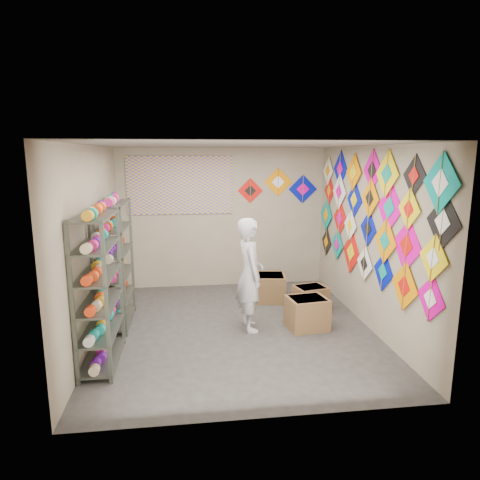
{
  "coord_description": "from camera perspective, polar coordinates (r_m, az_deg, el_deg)",
  "views": [
    {
      "loc": [
        -0.71,
        -6.01,
        2.57
      ],
      "look_at": [
        0.1,
        0.3,
        1.3
      ],
      "focal_mm": 32.0,
      "sensor_mm": 36.0,
      "label": 1
    }
  ],
  "objects": [
    {
      "name": "kite_wall_display",
      "position": [
        6.62,
        16.77,
        2.99
      ],
      "size": [
        0.05,
        4.35,
        2.02
      ],
      "color": "#E7009F",
      "rests_on": "room_walls"
    },
    {
      "name": "ground",
      "position": [
        6.57,
        -0.54,
        -11.73
      ],
      "size": [
        4.5,
        4.5,
        0.0
      ],
      "primitive_type": "plane",
      "color": "#332F2C"
    },
    {
      "name": "string_spools",
      "position": [
        6.1,
        -17.22,
        -3.71
      ],
      "size": [
        0.12,
        2.36,
        0.12
      ],
      "color": "#F62481",
      "rests_on": "ground"
    },
    {
      "name": "shelf_rack_front",
      "position": [
        5.51,
        -18.29,
        -6.4
      ],
      "size": [
        0.4,
        1.1,
        1.9
      ],
      "primitive_type": "cube",
      "color": "#4C5147",
      "rests_on": "ground"
    },
    {
      "name": "room_walls",
      "position": [
        6.12,
        -0.57,
        2.6
      ],
      "size": [
        4.5,
        4.5,
        4.5
      ],
      "color": "tan",
      "rests_on": "ground"
    },
    {
      "name": "carton_b",
      "position": [
        7.32,
        9.34,
        -7.69
      ],
      "size": [
        0.58,
        0.51,
        0.41
      ],
      "primitive_type": "cube",
      "rotation": [
        0.0,
        0.0,
        0.22
      ],
      "color": "brown",
      "rests_on": "ground"
    },
    {
      "name": "shelf_rack_back",
      "position": [
        6.74,
        -16.25,
        -3.07
      ],
      "size": [
        0.4,
        1.1,
        1.9
      ],
      "primitive_type": "cube",
      "color": "#4C5147",
      "rests_on": "ground"
    },
    {
      "name": "poster",
      "position": [
        8.26,
        -7.99,
        7.23
      ],
      "size": [
        2.0,
        0.01,
        1.1
      ],
      "primitive_type": "cube",
      "color": "#6E4DA6",
      "rests_on": "room_walls"
    },
    {
      "name": "shopkeeper",
      "position": [
        6.3,
        1.3,
        -4.62
      ],
      "size": [
        0.69,
        0.52,
        1.68
      ],
      "primitive_type": "imported",
      "rotation": [
        0.0,
        0.0,
        1.66
      ],
      "color": "beige",
      "rests_on": "ground"
    },
    {
      "name": "carton_a",
      "position": [
        6.58,
        8.93,
        -9.6
      ],
      "size": [
        0.63,
        0.55,
        0.48
      ],
      "primitive_type": "cube",
      "rotation": [
        0.0,
        0.0,
        0.14
      ],
      "color": "brown",
      "rests_on": "ground"
    },
    {
      "name": "carton_c",
      "position": [
        7.71,
        4.15,
        -6.35
      ],
      "size": [
        0.56,
        0.6,
        0.47
      ],
      "primitive_type": "cube",
      "rotation": [
        0.0,
        0.0,
        -0.13
      ],
      "color": "brown",
      "rests_on": "ground"
    },
    {
      "name": "back_wall_kites",
      "position": [
        8.47,
        5.31,
        7.04
      ],
      "size": [
        1.58,
        0.02,
        0.71
      ],
      "color": "red",
      "rests_on": "room_walls"
    }
  ]
}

